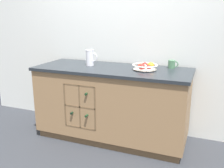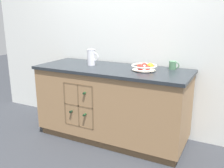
% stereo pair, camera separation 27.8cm
% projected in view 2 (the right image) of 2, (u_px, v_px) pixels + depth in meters
% --- Properties ---
extents(ground_plane, '(14.00, 14.00, 0.00)m').
position_uv_depth(ground_plane, '(112.00, 137.00, 3.18)').
color(ground_plane, '#2D3035').
extents(back_wall, '(4.40, 0.06, 2.55)m').
position_uv_depth(back_wall, '(126.00, 33.00, 3.19)').
color(back_wall, silver).
rests_on(back_wall, ground_plane).
extents(kitchen_island, '(1.85, 0.74, 0.90)m').
position_uv_depth(kitchen_island, '(112.00, 103.00, 3.06)').
color(kitchen_island, brown).
rests_on(kitchen_island, ground_plane).
extents(fruit_bowl, '(0.29, 0.29, 0.09)m').
position_uv_depth(fruit_bowl, '(144.00, 67.00, 2.78)').
color(fruit_bowl, silver).
rests_on(fruit_bowl, kitchen_island).
extents(white_pitcher, '(0.15, 0.10, 0.20)m').
position_uv_depth(white_pitcher, '(91.00, 57.00, 3.08)').
color(white_pitcher, white).
rests_on(white_pitcher, kitchen_island).
extents(ceramic_mug, '(0.12, 0.08, 0.10)m').
position_uv_depth(ceramic_mug, '(173.00, 65.00, 2.85)').
color(ceramic_mug, '#4C7A56').
rests_on(ceramic_mug, kitchen_island).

